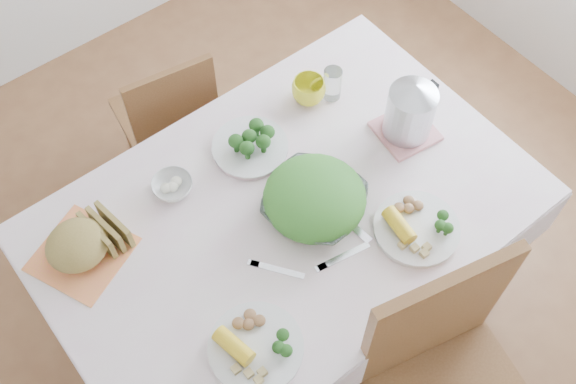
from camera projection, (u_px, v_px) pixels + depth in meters
floor at (287, 306)px, 2.72m from camera, size 3.60×3.60×0.00m
dining_table at (287, 265)px, 2.41m from camera, size 1.40×0.90×0.75m
tablecloth at (287, 211)px, 2.08m from camera, size 1.50×1.00×0.01m
chair_far at (163, 103)px, 2.69m from camera, size 0.41×0.41×0.80m
salad_bowl at (314, 203)px, 2.05m from camera, size 0.39×0.39×0.07m
dinner_plate_left at (256, 348)px, 1.83m from camera, size 0.30×0.30×0.02m
dinner_plate_right at (416, 229)px, 2.03m from camera, size 0.35×0.35×0.02m
broccoli_plate at (250, 148)px, 2.19m from camera, size 0.33×0.33×0.02m
napkin at (82, 254)px, 1.99m from camera, size 0.33×0.33×0.00m
bread_loaf at (77, 245)px, 1.95m from camera, size 0.24×0.23×0.11m
fruit_bowl at (173, 186)px, 2.10m from camera, size 0.13×0.13×0.04m
yellow_mug at (309, 91)px, 2.28m from camera, size 0.15×0.15×0.09m
glass_tumbler at (332, 83)px, 2.27m from camera, size 0.08×0.08×0.12m
pink_tray at (405, 131)px, 2.23m from camera, size 0.20×0.20×0.01m
electric_kettle at (411, 109)px, 2.14m from camera, size 0.20×0.20×0.22m
fork_left at (277, 270)px, 1.97m from camera, size 0.11×0.14×0.00m
fork_right at (344, 219)px, 2.06m from camera, size 0.04×0.22×0.00m
knife at (344, 256)px, 1.99m from camera, size 0.17×0.05×0.00m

